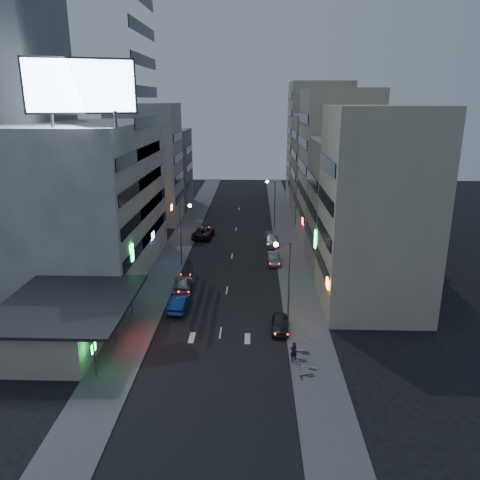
{
  "coord_description": "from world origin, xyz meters",
  "views": [
    {
      "loc": [
        3.03,
        -34.5,
        20.47
      ],
      "look_at": [
        1.44,
        15.19,
        5.56
      ],
      "focal_mm": 35.0,
      "sensor_mm": 36.0,
      "label": 1
    }
  ],
  "objects_px": {
    "road_car_silver": "(182,284)",
    "parked_car_right_near": "(280,324)",
    "road_car_blue": "(180,303)",
    "scooter_silver_b": "(303,344)",
    "parked_car_right_mid": "(274,258)",
    "scooter_black_a": "(313,368)",
    "person": "(294,351)",
    "parked_car_right_far": "(272,240)",
    "scooter_blue": "(308,354)",
    "scooter_silver_a": "(318,361)",
    "parked_car_left": "(203,232)",
    "scooter_black_b": "(310,346)"
  },
  "relations": [
    {
      "from": "person",
      "to": "scooter_silver_b",
      "type": "bearing_deg",
      "value": -140.08
    },
    {
      "from": "parked_car_left",
      "to": "person",
      "type": "xyz_separation_m",
      "value": [
        11.17,
        -35.76,
        0.13
      ]
    },
    {
      "from": "parked_car_right_mid",
      "to": "scooter_black_a",
      "type": "xyz_separation_m",
      "value": [
        2.05,
        -25.73,
        -0.07
      ]
    },
    {
      "from": "parked_car_right_far",
      "to": "parked_car_right_near",
      "type": "bearing_deg",
      "value": -92.36
    },
    {
      "from": "road_car_blue",
      "to": "road_car_silver",
      "type": "bearing_deg",
      "value": -80.86
    },
    {
      "from": "parked_car_right_near",
      "to": "scooter_silver_a",
      "type": "xyz_separation_m",
      "value": [
        2.66,
        -6.37,
        0.01
      ]
    },
    {
      "from": "parked_car_right_far",
      "to": "scooter_blue",
      "type": "bearing_deg",
      "value": -88.78
    },
    {
      "from": "scooter_silver_b",
      "to": "parked_car_right_near",
      "type": "bearing_deg",
      "value": 11.86
    },
    {
      "from": "parked_car_right_far",
      "to": "road_car_silver",
      "type": "xyz_separation_m",
      "value": [
        -10.6,
        -17.4,
        0.0
      ]
    },
    {
      "from": "road_car_silver",
      "to": "scooter_black_b",
      "type": "relative_size",
      "value": 2.62
    },
    {
      "from": "parked_car_right_far",
      "to": "scooter_silver_b",
      "type": "distance_m",
      "value": 30.5
    },
    {
      "from": "road_car_blue",
      "to": "scooter_silver_b",
      "type": "distance_m",
      "value": 14.06
    },
    {
      "from": "parked_car_right_near",
      "to": "person",
      "type": "bearing_deg",
      "value": -78.55
    },
    {
      "from": "road_car_blue",
      "to": "scooter_black_b",
      "type": "bearing_deg",
      "value": 150.07
    },
    {
      "from": "parked_car_right_mid",
      "to": "scooter_black_a",
      "type": "relative_size",
      "value": 2.54
    },
    {
      "from": "parked_car_right_mid",
      "to": "parked_car_left",
      "type": "xyz_separation_m",
      "value": [
        -10.47,
        11.88,
        0.12
      ]
    },
    {
      "from": "road_car_blue",
      "to": "road_car_silver",
      "type": "height_order",
      "value": "road_car_blue"
    },
    {
      "from": "parked_car_right_near",
      "to": "scooter_silver_a",
      "type": "relative_size",
      "value": 2.15
    },
    {
      "from": "parked_car_right_near",
      "to": "road_car_silver",
      "type": "relative_size",
      "value": 0.8
    },
    {
      "from": "scooter_silver_a",
      "to": "scooter_blue",
      "type": "bearing_deg",
      "value": 46.56
    },
    {
      "from": "parked_car_right_near",
      "to": "road_car_blue",
      "type": "distance_m",
      "value": 10.79
    },
    {
      "from": "road_car_blue",
      "to": "road_car_silver",
      "type": "distance_m",
      "value": 5.35
    },
    {
      "from": "scooter_silver_a",
      "to": "road_car_blue",
      "type": "bearing_deg",
      "value": 66.93
    },
    {
      "from": "scooter_blue",
      "to": "road_car_blue",
      "type": "bearing_deg",
      "value": 65.23
    },
    {
      "from": "parked_car_left",
      "to": "parked_car_right_far",
      "type": "height_order",
      "value": "parked_car_left"
    },
    {
      "from": "road_car_blue",
      "to": "parked_car_right_far",
      "type": "bearing_deg",
      "value": -110.32
    },
    {
      "from": "parked_car_right_far",
      "to": "scooter_blue",
      "type": "relative_size",
      "value": 2.75
    },
    {
      "from": "scooter_blue",
      "to": "parked_car_right_near",
      "type": "bearing_deg",
      "value": 34.14
    },
    {
      "from": "scooter_silver_a",
      "to": "scooter_black_b",
      "type": "distance_m",
      "value": 2.43
    },
    {
      "from": "scooter_black_a",
      "to": "scooter_silver_a",
      "type": "xyz_separation_m",
      "value": [
        0.48,
        0.84,
        0.04
      ]
    },
    {
      "from": "parked_car_left",
      "to": "scooter_silver_b",
      "type": "bearing_deg",
      "value": 115.22
    },
    {
      "from": "parked_car_left",
      "to": "scooter_black_b",
      "type": "height_order",
      "value": "parked_car_left"
    },
    {
      "from": "road_car_blue",
      "to": "scooter_black_a",
      "type": "bearing_deg",
      "value": 140.5
    },
    {
      "from": "scooter_silver_a",
      "to": "scooter_black_b",
      "type": "height_order",
      "value": "scooter_black_b"
    },
    {
      "from": "road_car_silver",
      "to": "scooter_black_a",
      "type": "distance_m",
      "value": 20.94
    },
    {
      "from": "parked_car_right_mid",
      "to": "scooter_silver_b",
      "type": "relative_size",
      "value": 2.63
    },
    {
      "from": "scooter_black_b",
      "to": "parked_car_right_far",
      "type": "bearing_deg",
      "value": 11.0
    },
    {
      "from": "parked_car_right_near",
      "to": "scooter_black_b",
      "type": "xyz_separation_m",
      "value": [
        2.29,
        -3.97,
        0.02
      ]
    },
    {
      "from": "scooter_silver_b",
      "to": "scooter_black_a",
      "type": "bearing_deg",
      "value": 171.27
    },
    {
      "from": "road_car_blue",
      "to": "scooter_silver_a",
      "type": "xyz_separation_m",
      "value": [
        12.62,
        -10.52,
        -0.08
      ]
    },
    {
      "from": "road_car_silver",
      "to": "parked_car_right_near",
      "type": "bearing_deg",
      "value": 135.03
    },
    {
      "from": "parked_car_right_far",
      "to": "scooter_blue",
      "type": "xyz_separation_m",
      "value": [
        1.85,
        -32.06,
        -0.04
      ]
    },
    {
      "from": "parked_car_right_mid",
      "to": "scooter_black_a",
      "type": "height_order",
      "value": "parked_car_right_mid"
    },
    {
      "from": "parked_car_right_far",
      "to": "scooter_black_a",
      "type": "relative_size",
      "value": 2.88
    },
    {
      "from": "parked_car_right_far",
      "to": "road_car_silver",
      "type": "relative_size",
      "value": 1.0
    },
    {
      "from": "parked_car_left",
      "to": "road_car_blue",
      "type": "height_order",
      "value": "parked_car_left"
    },
    {
      "from": "road_car_silver",
      "to": "scooter_black_a",
      "type": "relative_size",
      "value": 2.88
    },
    {
      "from": "road_car_silver",
      "to": "person",
      "type": "relative_size",
      "value": 2.93
    },
    {
      "from": "parked_car_right_near",
      "to": "scooter_blue",
      "type": "xyz_separation_m",
      "value": [
        1.98,
        -5.18,
        -0.0
      ]
    },
    {
      "from": "parked_car_left",
      "to": "road_car_silver",
      "type": "bearing_deg",
      "value": 95.21
    }
  ]
}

